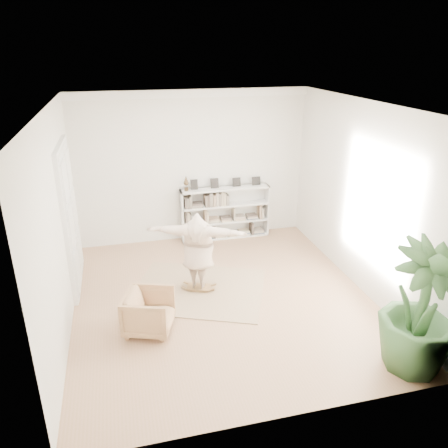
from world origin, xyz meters
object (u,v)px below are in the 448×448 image
rocker_board (199,287)px  houseplant (421,309)px  armchair (149,312)px  bookshelf (225,213)px  person (198,249)px

rocker_board → houseplant: bearing=-25.0°
armchair → houseplant: size_ratio=0.39×
bookshelf → armchair: (-2.18, -3.49, -0.28)m
armchair → bookshelf: bearing=-13.2°
bookshelf → person: 2.67m
bookshelf → person: (-1.13, -2.40, 0.26)m
armchair → person: bearing=-25.3°
bookshelf → houseplant: 5.57m
rocker_board → houseplant: (2.68, -2.93, 0.94)m
bookshelf → armchair: size_ratio=2.81×
bookshelf → person: size_ratio=1.15×
bookshelf → rocker_board: bookshelf is taller
armchair → rocker_board: (1.05, 1.08, -0.29)m
houseplant → rocker_board: bearing=132.5°
bookshelf → rocker_board: 2.71m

